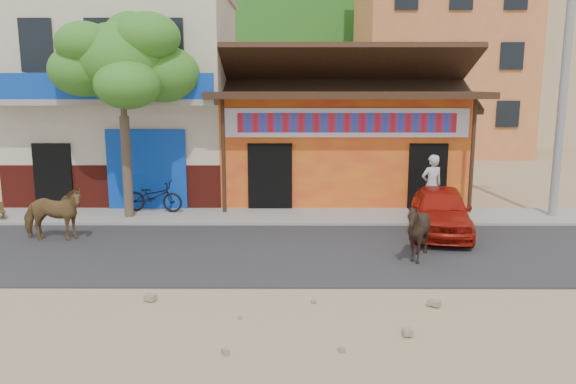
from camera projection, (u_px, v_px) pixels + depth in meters
name	position (u px, v px, depth m)	size (l,w,h in m)	color
ground	(278.00, 289.00, 11.18)	(120.00, 120.00, 0.00)	#9E825B
road	(280.00, 252.00, 13.64)	(60.00, 5.00, 0.04)	#28282B
sidewalk	(282.00, 217.00, 17.07)	(60.00, 2.00, 0.12)	gray
dance_club	(338.00, 146.00, 20.66)	(8.00, 6.00, 3.60)	orange
cafe_building	(132.00, 99.00, 20.37)	(7.00, 6.00, 7.00)	beige
apartment_front	(436.00, 51.00, 33.60)	(9.00, 9.00, 12.00)	#CC723F
apartment_rear	(541.00, 71.00, 39.64)	(8.00, 8.00, 10.00)	tan
hillside	(289.00, 27.00, 77.70)	(100.00, 40.00, 24.00)	#194C14
tree	(124.00, 116.00, 16.32)	(3.00, 3.00, 6.00)	#2D721E
utility_pole	(564.00, 81.00, 16.27)	(0.24, 0.24, 8.00)	gray
cow_tan	(53.00, 214.00, 14.41)	(0.75, 1.65, 1.39)	brown
cow_dark	(418.00, 231.00, 12.76)	(1.11, 1.25, 1.37)	black
red_car	(440.00, 210.00, 15.15)	(1.50, 3.73, 1.27)	#A4160B
scooter	(154.00, 196.00, 17.41)	(0.64, 1.83, 0.96)	black
pedestrian	(432.00, 185.00, 16.87)	(0.67, 0.44, 1.85)	#BDBDBD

